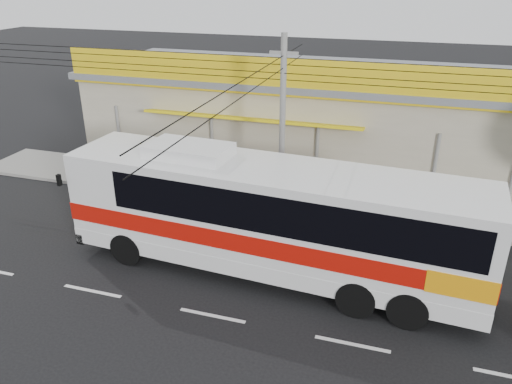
# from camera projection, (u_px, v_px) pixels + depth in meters

# --- Properties ---
(ground) EXTENTS (120.00, 120.00, 0.00)m
(ground) POSITION_uv_depth(u_px,v_px,m) (241.00, 270.00, 16.53)
(ground) COLOR black
(ground) RESTS_ON ground
(sidewalk) EXTENTS (30.00, 3.20, 0.15)m
(sidewalk) POSITION_uv_depth(u_px,v_px,m) (285.00, 196.00, 21.72)
(sidewalk) COLOR gray
(sidewalk) RESTS_ON ground
(lane_markings) EXTENTS (50.00, 0.12, 0.01)m
(lane_markings) POSITION_uv_depth(u_px,v_px,m) (213.00, 316.00, 14.35)
(lane_markings) COLOR silver
(lane_markings) RESTS_ON ground
(storefront_building) EXTENTS (22.60, 9.20, 5.70)m
(storefront_building) POSITION_uv_depth(u_px,v_px,m) (313.00, 114.00, 25.62)
(storefront_building) COLOR #A69E86
(storefront_building) RESTS_ON ground
(coach_bus) EXTENTS (13.34, 3.64, 4.06)m
(coach_bus) POSITION_uv_depth(u_px,v_px,m) (276.00, 213.00, 15.50)
(coach_bus) COLOR silver
(coach_bus) RESTS_ON ground
(motorbike_red) EXTENTS (1.68, 0.73, 0.86)m
(motorbike_red) POSITION_uv_depth(u_px,v_px,m) (184.00, 185.00, 21.52)
(motorbike_red) COLOR maroon
(motorbike_red) RESTS_ON sidewalk
(motorbike_dark) EXTENTS (2.02, 1.10, 1.17)m
(motorbike_dark) POSITION_uv_depth(u_px,v_px,m) (159.00, 179.00, 21.79)
(motorbike_dark) COLOR black
(motorbike_dark) RESTS_ON sidewalk
(utility_pole) EXTENTS (34.00, 14.00, 7.06)m
(utility_pole) POSITION_uv_depth(u_px,v_px,m) (284.00, 68.00, 18.11)
(utility_pole) COLOR slate
(utility_pole) RESTS_ON ground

